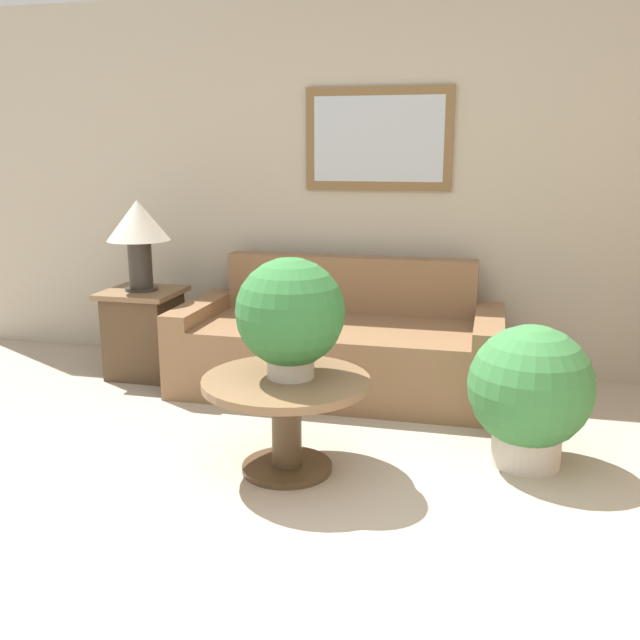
{
  "coord_description": "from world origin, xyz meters",
  "views": [
    {
      "loc": [
        0.53,
        -2.16,
        1.57
      ],
      "look_at": [
        -0.42,
        1.72,
        0.6
      ],
      "focal_mm": 40.0,
      "sensor_mm": 36.0,
      "label": 1
    }
  ],
  "objects_px": {
    "side_table": "(144,332)",
    "potted_plant_on_table": "(290,315)",
    "table_lamp": "(138,228)",
    "potted_plant_floor": "(530,392)",
    "couch_main": "(339,348)",
    "coffee_table": "(286,404)"
  },
  "relations": [
    {
      "from": "table_lamp",
      "to": "potted_plant_on_table",
      "type": "relative_size",
      "value": 1.05
    },
    {
      "from": "potted_plant_on_table",
      "to": "potted_plant_floor",
      "type": "relative_size",
      "value": 0.81
    },
    {
      "from": "couch_main",
      "to": "side_table",
      "type": "bearing_deg",
      "value": -178.36
    },
    {
      "from": "coffee_table",
      "to": "potted_plant_floor",
      "type": "bearing_deg",
      "value": 17.25
    },
    {
      "from": "couch_main",
      "to": "table_lamp",
      "type": "relative_size",
      "value": 3.41
    },
    {
      "from": "potted_plant_floor",
      "to": "couch_main",
      "type": "bearing_deg",
      "value": 141.78
    },
    {
      "from": "coffee_table",
      "to": "potted_plant_floor",
      "type": "distance_m",
      "value": 1.21
    },
    {
      "from": "potted_plant_on_table",
      "to": "potted_plant_floor",
      "type": "height_order",
      "value": "potted_plant_on_table"
    },
    {
      "from": "coffee_table",
      "to": "potted_plant_on_table",
      "type": "xyz_separation_m",
      "value": [
        0.02,
        0.02,
        0.45
      ]
    },
    {
      "from": "side_table",
      "to": "table_lamp",
      "type": "xyz_separation_m",
      "value": [
        -0.0,
        0.0,
        0.73
      ]
    },
    {
      "from": "coffee_table",
      "to": "potted_plant_floor",
      "type": "relative_size",
      "value": 1.13
    },
    {
      "from": "side_table",
      "to": "potted_plant_on_table",
      "type": "xyz_separation_m",
      "value": [
        1.42,
        -1.22,
        0.48
      ]
    },
    {
      "from": "coffee_table",
      "to": "side_table",
      "type": "height_order",
      "value": "side_table"
    },
    {
      "from": "table_lamp",
      "to": "potted_plant_on_table",
      "type": "bearing_deg",
      "value": -40.72
    },
    {
      "from": "side_table",
      "to": "potted_plant_on_table",
      "type": "bearing_deg",
      "value": -40.72
    },
    {
      "from": "table_lamp",
      "to": "potted_plant_on_table",
      "type": "xyz_separation_m",
      "value": [
        1.42,
        -1.22,
        -0.25
      ]
    },
    {
      "from": "couch_main",
      "to": "coffee_table",
      "type": "relative_size",
      "value": 2.56
    },
    {
      "from": "potted_plant_floor",
      "to": "side_table",
      "type": "bearing_deg",
      "value": 160.96
    },
    {
      "from": "coffee_table",
      "to": "side_table",
      "type": "xyz_separation_m",
      "value": [
        -1.4,
        1.24,
        -0.04
      ]
    },
    {
      "from": "couch_main",
      "to": "coffee_table",
      "type": "distance_m",
      "value": 1.29
    },
    {
      "from": "side_table",
      "to": "table_lamp",
      "type": "bearing_deg",
      "value": 180.0
    },
    {
      "from": "coffee_table",
      "to": "table_lamp",
      "type": "bearing_deg",
      "value": 138.44
    }
  ]
}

